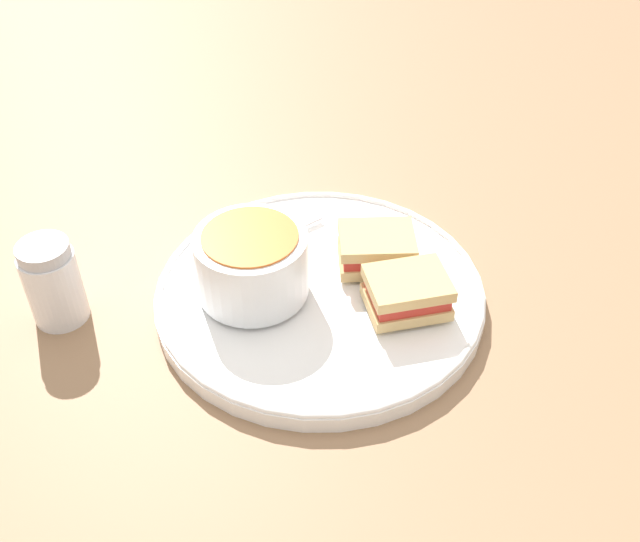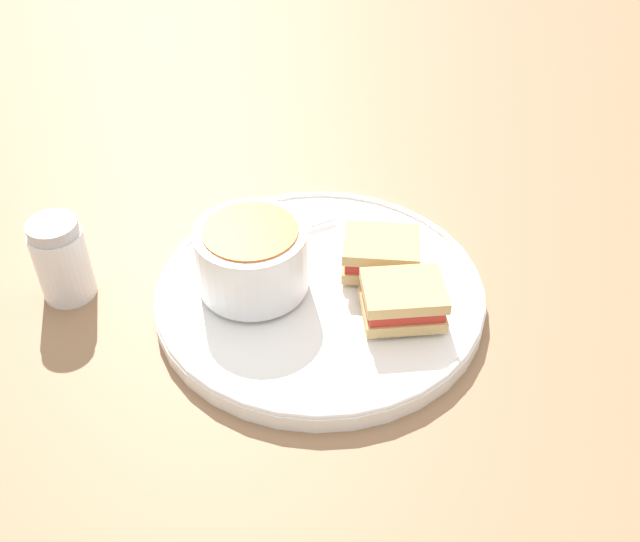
{
  "view_description": "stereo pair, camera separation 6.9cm",
  "coord_description": "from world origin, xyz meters",
  "px_view_note": "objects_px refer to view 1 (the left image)",
  "views": [
    {
      "loc": [
        -0.52,
        -0.05,
        0.49
      ],
      "look_at": [
        0.0,
        0.0,
        0.04
      ],
      "focal_mm": 42.0,
      "sensor_mm": 36.0,
      "label": 1
    },
    {
      "loc": [
        -0.51,
        -0.11,
        0.49
      ],
      "look_at": [
        0.0,
        0.0,
        0.04
      ],
      "focal_mm": 42.0,
      "sensor_mm": 36.0,
      "label": 2
    }
  ],
  "objects_px": {
    "salt_shaker": "(53,283)",
    "sandwich_half_near": "(407,292)",
    "soup_bowl": "(252,263)",
    "sandwich_half_far": "(377,249)",
    "spoon": "(259,243)"
  },
  "relations": [
    {
      "from": "salt_shaker",
      "to": "sandwich_half_near",
      "type": "bearing_deg",
      "value": -86.49
    },
    {
      "from": "soup_bowl",
      "to": "sandwich_half_far",
      "type": "xyz_separation_m",
      "value": [
        0.05,
        -0.11,
        -0.02
      ]
    },
    {
      "from": "soup_bowl",
      "to": "spoon",
      "type": "distance_m",
      "value": 0.07
    },
    {
      "from": "soup_bowl",
      "to": "spoon",
      "type": "height_order",
      "value": "soup_bowl"
    },
    {
      "from": "sandwich_half_near",
      "to": "soup_bowl",
      "type": "bearing_deg",
      "value": 85.98
    },
    {
      "from": "soup_bowl",
      "to": "sandwich_half_near",
      "type": "bearing_deg",
      "value": -94.02
    },
    {
      "from": "sandwich_half_far",
      "to": "salt_shaker",
      "type": "height_order",
      "value": "salt_shaker"
    },
    {
      "from": "soup_bowl",
      "to": "salt_shaker",
      "type": "xyz_separation_m",
      "value": [
        -0.03,
        0.18,
        -0.01
      ]
    },
    {
      "from": "soup_bowl",
      "to": "sandwich_half_near",
      "type": "height_order",
      "value": "soup_bowl"
    },
    {
      "from": "sandwich_half_far",
      "to": "salt_shaker",
      "type": "relative_size",
      "value": 0.93
    },
    {
      "from": "soup_bowl",
      "to": "sandwich_half_far",
      "type": "bearing_deg",
      "value": -66.26
    },
    {
      "from": "salt_shaker",
      "to": "spoon",
      "type": "bearing_deg",
      "value": -61.27
    },
    {
      "from": "soup_bowl",
      "to": "salt_shaker",
      "type": "distance_m",
      "value": 0.18
    },
    {
      "from": "soup_bowl",
      "to": "sandwich_half_far",
      "type": "relative_size",
      "value": 1.32
    },
    {
      "from": "soup_bowl",
      "to": "sandwich_half_near",
      "type": "relative_size",
      "value": 1.2
    }
  ]
}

